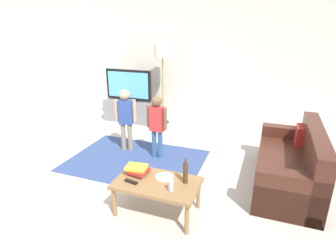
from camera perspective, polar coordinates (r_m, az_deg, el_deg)
ground at (r=4.23m, az=-2.88°, el=-10.97°), size 7.80×7.80×0.00m
wall_back at (r=6.53m, az=7.53°, el=12.69°), size 6.00×0.12×2.70m
area_rug at (r=4.80m, az=-6.55°, el=-6.96°), size 2.20×1.60×0.01m
tv_stand at (r=6.67m, az=-7.69°, el=3.09°), size 1.20×0.44×0.50m
tv at (r=6.50m, az=-8.03°, el=8.14°), size 1.10×0.28×0.71m
couch at (r=4.35m, az=24.15°, el=-7.60°), size 0.80×1.80×0.86m
floor_lamp at (r=6.22m, az=-1.10°, el=14.29°), size 0.36×0.36×1.78m
child_near_tv at (r=4.98m, az=-8.63°, el=2.32°), size 0.36×0.21×1.12m
child_center at (r=4.65m, az=-2.29°, el=0.93°), size 0.36×0.17×1.08m
coffee_table at (r=3.41m, az=-2.26°, el=-11.95°), size 1.00×0.60×0.42m
book_stack at (r=3.55m, az=-6.24°, el=-8.84°), size 0.30×0.24×0.10m
bottle at (r=3.31m, az=3.57°, el=-9.38°), size 0.06×0.06×0.32m
tv_remote at (r=3.40m, az=-7.52°, el=-11.15°), size 0.18×0.08×0.02m
soda_can at (r=3.19m, az=0.60°, el=-12.11°), size 0.07×0.07×0.12m
plate at (r=3.46m, az=-0.72°, el=-10.32°), size 0.22×0.22×0.02m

